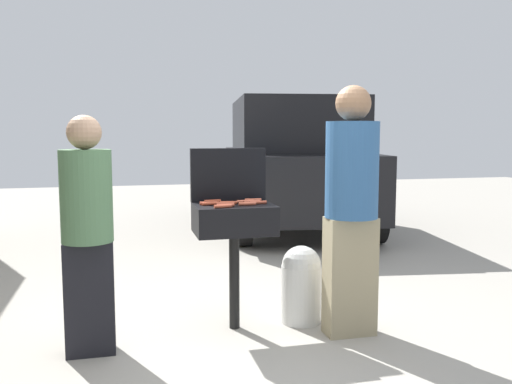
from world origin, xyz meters
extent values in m
plane|color=#9E998E|center=(0.00, 0.00, 0.00)|extent=(24.00, 24.00, 0.00)
cylinder|color=black|center=(0.07, 0.19, 0.37)|extent=(0.08, 0.08, 0.75)
cube|color=black|center=(0.07, 0.19, 0.86)|extent=(0.60, 0.44, 0.22)
cube|color=black|center=(0.07, 0.41, 1.18)|extent=(0.60, 0.05, 0.42)
cylinder|color=#C6593D|center=(0.15, 0.12, 0.98)|extent=(0.13, 0.03, 0.03)
cylinder|color=#AD4228|center=(0.03, 0.21, 0.98)|extent=(0.13, 0.04, 0.03)
cylinder|color=#AD4228|center=(-0.08, 0.33, 0.98)|extent=(0.13, 0.04, 0.03)
cylinder|color=#B74C33|center=(-0.01, 0.15, 0.98)|extent=(0.13, 0.03, 0.03)
cylinder|color=#B74C33|center=(0.25, 0.17, 0.98)|extent=(0.13, 0.03, 0.03)
cylinder|color=#B74C33|center=(-0.02, 0.07, 0.98)|extent=(0.13, 0.03, 0.03)
cylinder|color=#B74C33|center=(-0.05, 0.02, 0.98)|extent=(0.13, 0.04, 0.03)
cylinder|color=#AD4228|center=(-0.11, 0.19, 0.98)|extent=(0.13, 0.04, 0.03)
cylinder|color=#C6593D|center=(0.25, 0.33, 0.98)|extent=(0.13, 0.03, 0.03)
cylinder|color=#B74C33|center=(-0.12, 0.22, 0.98)|extent=(0.13, 0.03, 0.03)
cylinder|color=#C6593D|center=(0.17, 0.25, 0.98)|extent=(0.13, 0.03, 0.03)
cylinder|color=#C6593D|center=(0.21, 0.22, 0.98)|extent=(0.13, 0.04, 0.03)
cylinder|color=silver|center=(0.61, 0.20, 0.23)|extent=(0.32, 0.32, 0.46)
sphere|color=silver|center=(0.61, 0.20, 0.46)|extent=(0.31, 0.31, 0.31)
cube|color=black|center=(-0.99, -0.05, 0.39)|extent=(0.32, 0.18, 0.78)
cylinder|color=#4C724C|center=(-0.99, -0.05, 1.09)|extent=(0.34, 0.34, 0.62)
sphere|color=tan|center=(-0.99, -0.05, 1.51)|extent=(0.23, 0.23, 0.23)
cube|color=gray|center=(0.88, -0.13, 0.44)|extent=(0.37, 0.20, 0.89)
cylinder|color=#2D598C|center=(0.88, -0.13, 1.24)|extent=(0.39, 0.39, 0.70)
sphere|color=#936B4C|center=(0.88, -0.13, 1.72)|extent=(0.26, 0.26, 0.26)
cube|color=black|center=(1.91, 4.55, 0.77)|extent=(2.50, 4.62, 0.90)
cube|color=black|center=(1.88, 4.35, 1.62)|extent=(2.11, 2.82, 0.80)
cylinder|color=black|center=(2.58, 2.90, 0.32)|extent=(0.31, 0.66, 0.64)
cylinder|color=black|center=(0.80, 3.15, 0.32)|extent=(0.31, 0.66, 0.64)
cylinder|color=black|center=(3.02, 5.95, 0.32)|extent=(0.31, 0.66, 0.64)
cylinder|color=black|center=(1.23, 6.20, 0.32)|extent=(0.31, 0.66, 0.64)
camera|label=1|loc=(-0.75, -3.77, 1.51)|focal=37.84mm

